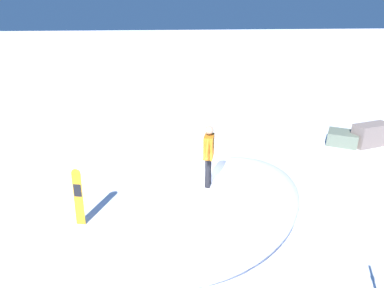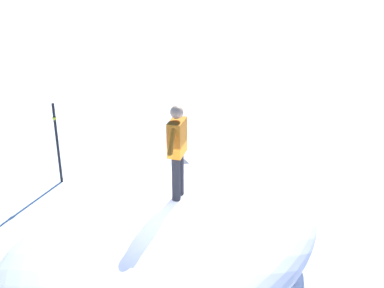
% 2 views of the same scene
% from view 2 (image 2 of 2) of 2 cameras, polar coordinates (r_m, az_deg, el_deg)
% --- Properties ---
extents(snow_mound, '(7.33, 7.47, 1.55)m').
position_cam_2_polar(snow_mound, '(8.50, -2.56, -11.24)').
color(snow_mound, white).
rests_on(snow_mound, ground).
extents(snowboarder_standing, '(0.95, 0.39, 1.58)m').
position_cam_2_polar(snowboarder_standing, '(7.85, -1.67, -0.33)').
color(snowboarder_standing, black).
rests_on(snowboarder_standing, snow_mound).
extents(backpack_far, '(0.66, 0.42, 0.33)m').
position_cam_2_polar(backpack_far, '(12.30, -0.94, -2.79)').
color(backpack_far, '#4C4C51').
rests_on(backpack_far, ground).
extents(trail_marker_pole, '(0.10, 0.10, 1.99)m').
position_cam_2_polar(trail_marker_pole, '(12.00, -15.14, 0.22)').
color(trail_marker_pole, black).
rests_on(trail_marker_pole, ground).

